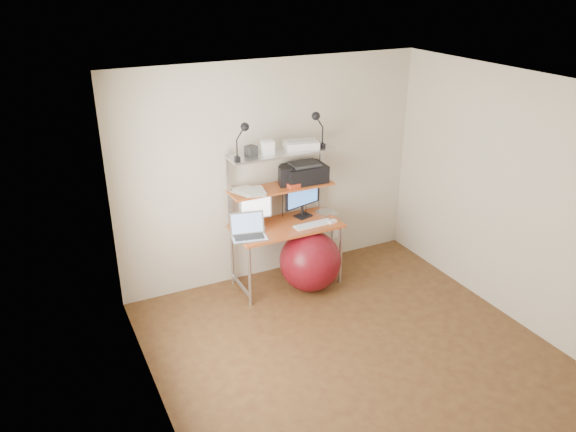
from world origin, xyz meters
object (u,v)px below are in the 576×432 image
Objects in this scene: monitor_black at (303,196)px; monitor_silver at (256,210)px; exercise_ball at (310,261)px; laptop at (248,232)px; printer at (304,173)px.

monitor_silver is at bearing 170.62° from monitor_black.
monitor_silver is 0.58× the size of exercise_ball.
laptop is at bearing -131.03° from monitor_silver.
monitor_silver reaches higher than laptop.
monitor_silver is at bearing -171.47° from printer.
monitor_black is 1.20× the size of laptop.
monitor_black is 0.74m from exercise_ball.
monitor_black is 0.72× the size of exercise_ball.
printer is at bearing 73.50° from exercise_ball.
monitor_black reaches higher than monitor_silver.
printer is (0.63, 0.07, 0.30)m from monitor_silver.
monitor_black reaches higher than exercise_ball.
monitor_silver is 0.98× the size of laptop.
monitor_silver reaches higher than exercise_ball.
printer is 0.70× the size of exercise_ball.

